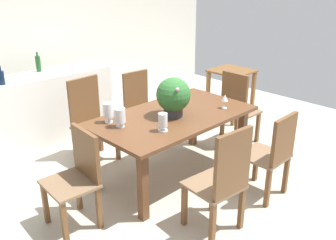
{
  "coord_description": "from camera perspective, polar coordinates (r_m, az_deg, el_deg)",
  "views": [
    {
      "loc": [
        -2.73,
        -2.66,
        2.24
      ],
      "look_at": [
        -0.1,
        0.01,
        0.72
      ],
      "focal_mm": 40.51,
      "sensor_mm": 36.0,
      "label": 1
    }
  ],
  "objects": [
    {
      "name": "ground_plane",
      "position": [
        4.42,
        1.0,
        -8.39
      ],
      "size": [
        7.04,
        7.04,
        0.0
      ],
      "primitive_type": "plane",
      "color": "#BCB29E"
    },
    {
      "name": "chair_near_left",
      "position": [
        3.32,
        8.32,
        -8.67
      ],
      "size": [
        0.48,
        0.48,
        1.03
      ],
      "rotation": [
        0.0,
        0.0,
        3.04
      ],
      "color": "brown",
      "rests_on": "ground"
    },
    {
      "name": "chair_head_end",
      "position": [
        3.54,
        -13.38,
        -7.82
      ],
      "size": [
        0.45,
        0.49,
        0.91
      ],
      "rotation": [
        0.0,
        0.0,
        -1.64
      ],
      "color": "brown",
      "rests_on": "ground"
    },
    {
      "name": "dining_table",
      "position": [
        4.16,
        0.71,
        -0.42
      ],
      "size": [
        1.79,
        1.01,
        0.75
      ],
      "color": "brown",
      "rests_on": "ground"
    },
    {
      "name": "chair_far_right",
      "position": [
        5.16,
        -4.14,
        2.49
      ],
      "size": [
        0.46,
        0.49,
        0.94
      ],
      "rotation": [
        0.0,
        0.0,
        -0.07
      ],
      "color": "brown",
      "rests_on": "ground"
    },
    {
      "name": "chair_far_left",
      "position": [
        4.7,
        -11.73,
        0.59
      ],
      "size": [
        0.48,
        0.44,
        1.02
      ],
      "rotation": [
        0.0,
        0.0,
        0.05
      ],
      "color": "brown",
      "rests_on": "ground"
    },
    {
      "name": "crystal_vase_right",
      "position": [
        3.92,
        -8.98,
        1.36
      ],
      "size": [
        0.1,
        0.1,
        0.21
      ],
      "color": "silver",
      "rests_on": "dining_table"
    },
    {
      "name": "wine_glass",
      "position": [
        4.32,
        8.55,
        3.25
      ],
      "size": [
        0.07,
        0.07,
        0.16
      ],
      "color": "silver",
      "rests_on": "dining_table"
    },
    {
      "name": "crystal_vase_left",
      "position": [
        3.79,
        -7.27,
        0.61
      ],
      "size": [
        0.11,
        0.11,
        0.2
      ],
      "color": "silver",
      "rests_on": "dining_table"
    },
    {
      "name": "chair_foot_end",
      "position": [
        5.07,
        10.4,
        2.14
      ],
      "size": [
        0.41,
        0.43,
        1.0
      ],
      "rotation": [
        0.0,
        0.0,
        1.56
      ],
      "color": "brown",
      "rests_on": "ground"
    },
    {
      "name": "back_wall",
      "position": [
        6.0,
        -17.31,
        12.05
      ],
      "size": [
        6.4,
        0.1,
        2.6
      ],
      "primitive_type": "cube",
      "color": "silver",
      "rests_on": "ground"
    },
    {
      "name": "wine_bottle_green",
      "position": [
        4.89,
        -23.8,
        5.87
      ],
      "size": [
        0.08,
        0.08,
        0.23
      ],
      "color": "#0F1E38",
      "rests_on": "kitchen_counter"
    },
    {
      "name": "flower_centerpiece",
      "position": [
        4.01,
        0.81,
        3.62
      ],
      "size": [
        0.37,
        0.37,
        0.42
      ],
      "color": "#333338",
      "rests_on": "dining_table"
    },
    {
      "name": "chair_near_right",
      "position": [
        3.96,
        15.46,
        -4.69
      ],
      "size": [
        0.44,
        0.44,
        0.93
      ],
      "rotation": [
        0.0,
        0.0,
        3.16
      ],
      "color": "brown",
      "rests_on": "ground"
    },
    {
      "name": "side_table",
      "position": [
        6.0,
        9.48,
        5.63
      ],
      "size": [
        0.57,
        0.59,
        0.77
      ],
      "color": "brown",
      "rests_on": "ground"
    },
    {
      "name": "crystal_vase_center_near",
      "position": [
        3.67,
        -0.78,
        -0.17
      ],
      "size": [
        0.1,
        0.1,
        0.18
      ],
      "color": "silver",
      "rests_on": "dining_table"
    },
    {
      "name": "wine_bottle_tall",
      "position": [
        5.35,
        -18.94,
        8.03
      ],
      "size": [
        0.07,
        0.07,
        0.26
      ],
      "color": "#194C1E",
      "rests_on": "kitchen_counter"
    },
    {
      "name": "kitchen_counter",
      "position": [
        5.38,
        -17.41,
        1.83
      ],
      "size": [
        1.71,
        0.53,
        0.95
      ],
      "primitive_type": "cube",
      "color": "silver",
      "rests_on": "ground"
    }
  ]
}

